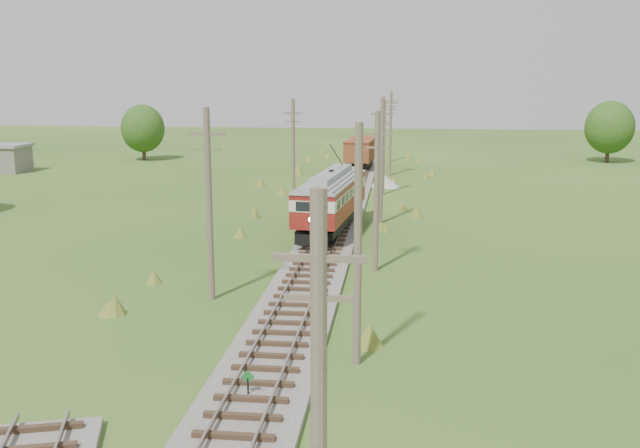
# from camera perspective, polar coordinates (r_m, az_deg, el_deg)

# --- Properties ---
(ground) EXTENTS (260.00, 260.00, 0.00)m
(ground) POSITION_cam_1_polar(r_m,az_deg,el_deg) (22.57, -6.07, -15.57)
(ground) COLOR #2B5118
(ground) RESTS_ON ground
(railbed_main) EXTENTS (3.60, 96.00, 0.57)m
(railbed_main) POSITION_cam_1_polar(r_m,az_deg,el_deg) (54.70, 1.61, 0.97)
(railbed_main) COLOR #605B54
(railbed_main) RESTS_ON ground
(switch_marker) EXTENTS (0.45, 0.06, 1.08)m
(switch_marker) POSITION_cam_1_polar(r_m,az_deg,el_deg) (23.65, -5.79, -12.54)
(switch_marker) COLOR black
(switch_marker) RESTS_ON ground
(streetcar) EXTENTS (3.97, 12.21, 5.53)m
(streetcar) POSITION_cam_1_polar(r_m,az_deg,el_deg) (47.47, 0.91, 2.27)
(streetcar) COLOR black
(streetcar) RESTS_ON ground
(gondola) EXTENTS (3.43, 8.99, 2.93)m
(gondola) POSITION_cam_1_polar(r_m,az_deg,el_deg) (81.74, 3.28, 5.87)
(gondola) COLOR black
(gondola) RESTS_ON ground
(gravel_pile) EXTENTS (3.03, 3.21, 1.10)m
(gravel_pile) POSITION_cam_1_polar(r_m,az_deg,el_deg) (69.05, 5.28, 3.42)
(gravel_pile) COLOR gray
(gravel_pile) RESTS_ON ground
(utility_pole_r_0) EXTENTS (1.60, 0.30, 8.50)m
(utility_pole_r_0) POSITION_cam_1_polar(r_m,az_deg,el_deg) (13.06, -0.10, -15.30)
(utility_pole_r_0) COLOR brown
(utility_pole_r_0) RESTS_ON ground
(utility_pole_r_1) EXTENTS (0.30, 0.30, 8.80)m
(utility_pole_r_1) POSITION_cam_1_polar(r_m,az_deg,el_deg) (25.30, 3.05, -1.86)
(utility_pole_r_1) COLOR brown
(utility_pole_r_1) RESTS_ON ground
(utility_pole_r_2) EXTENTS (1.60, 0.30, 8.60)m
(utility_pole_r_2) POSITION_cam_1_polar(r_m,az_deg,el_deg) (38.04, 4.54, 2.71)
(utility_pole_r_2) COLOR brown
(utility_pole_r_2) RESTS_ON ground
(utility_pole_r_3) EXTENTS (1.60, 0.30, 9.00)m
(utility_pole_r_3) POSITION_cam_1_polar(r_m,az_deg,el_deg) (50.90, 4.95, 5.18)
(utility_pole_r_3) COLOR brown
(utility_pole_r_3) RESTS_ON ground
(utility_pole_r_4) EXTENTS (1.60, 0.30, 8.40)m
(utility_pole_r_4) POSITION_cam_1_polar(r_m,az_deg,el_deg) (63.87, 5.10, 6.20)
(utility_pole_r_4) COLOR brown
(utility_pole_r_4) RESTS_ON ground
(utility_pole_r_5) EXTENTS (1.60, 0.30, 8.90)m
(utility_pole_r_5) POSITION_cam_1_polar(r_m,az_deg,el_deg) (76.79, 5.66, 7.28)
(utility_pole_r_5) COLOR brown
(utility_pole_r_5) RESTS_ON ground
(utility_pole_r_6) EXTENTS (1.60, 0.30, 8.70)m
(utility_pole_r_6) POSITION_cam_1_polar(r_m,az_deg,el_deg) (89.77, 5.66, 7.84)
(utility_pole_r_6) COLOR brown
(utility_pole_r_6) RESTS_ON ground
(utility_pole_l_a) EXTENTS (1.60, 0.30, 9.00)m
(utility_pole_l_a) POSITION_cam_1_polar(r_m,az_deg,el_deg) (33.24, -8.86, 1.67)
(utility_pole_l_a) COLOR brown
(utility_pole_l_a) RESTS_ON ground
(utility_pole_l_b) EXTENTS (1.60, 0.30, 8.60)m
(utility_pole_l_b) POSITION_cam_1_polar(r_m,az_deg,el_deg) (60.54, -2.15, 6.04)
(utility_pole_l_b) COLOR brown
(utility_pole_l_b) RESTS_ON ground
(tree_mid_a) EXTENTS (5.46, 5.46, 7.03)m
(tree_mid_a) POSITION_cam_1_polar(r_m,az_deg,el_deg) (93.63, -13.99, 7.43)
(tree_mid_a) COLOR #38281C
(tree_mid_a) RESTS_ON ground
(tree_mid_b) EXTENTS (5.88, 5.88, 7.57)m
(tree_mid_b) POSITION_cam_1_polar(r_m,az_deg,el_deg) (95.23, 22.16, 7.17)
(tree_mid_b) COLOR #38281C
(tree_mid_b) RESTS_ON ground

